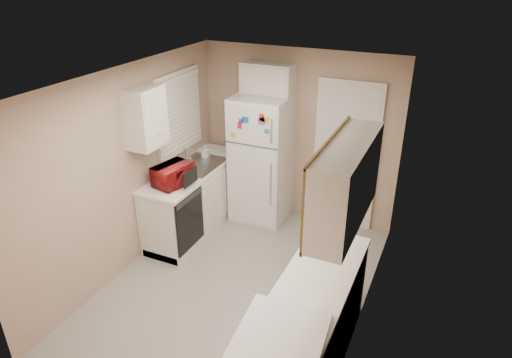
% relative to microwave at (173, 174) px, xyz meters
% --- Properties ---
extents(floor, '(3.80, 3.80, 0.00)m').
position_rel_microwave_xyz_m(floor, '(1.08, -0.41, -1.05)').
color(floor, '#B0ADA5').
rests_on(floor, ground).
extents(ceiling, '(3.80, 3.80, 0.00)m').
position_rel_microwave_xyz_m(ceiling, '(1.08, -0.41, 1.35)').
color(ceiling, white).
rests_on(ceiling, floor).
extents(wall_left, '(3.80, 3.80, 0.00)m').
position_rel_microwave_xyz_m(wall_left, '(-0.32, -0.41, 0.15)').
color(wall_left, tan).
rests_on(wall_left, floor).
extents(wall_right, '(3.80, 3.80, 0.00)m').
position_rel_microwave_xyz_m(wall_right, '(2.48, -0.41, 0.15)').
color(wall_right, tan).
rests_on(wall_right, floor).
extents(wall_back, '(2.80, 2.80, 0.00)m').
position_rel_microwave_xyz_m(wall_back, '(1.08, 1.49, 0.15)').
color(wall_back, tan).
rests_on(wall_back, floor).
extents(wall_front, '(2.80, 2.80, 0.00)m').
position_rel_microwave_xyz_m(wall_front, '(1.08, -2.31, 0.15)').
color(wall_front, tan).
rests_on(wall_front, floor).
extents(left_counter, '(0.60, 1.80, 0.90)m').
position_rel_microwave_xyz_m(left_counter, '(-0.02, 0.49, -0.60)').
color(left_counter, silver).
rests_on(left_counter, floor).
extents(dishwasher, '(0.03, 0.58, 0.72)m').
position_rel_microwave_xyz_m(dishwasher, '(0.27, -0.11, -0.56)').
color(dishwasher, black).
rests_on(dishwasher, floor).
extents(sink, '(0.54, 0.74, 0.16)m').
position_rel_microwave_xyz_m(sink, '(-0.02, 0.64, -0.19)').
color(sink, gray).
rests_on(sink, left_counter).
extents(microwave, '(0.52, 0.35, 0.31)m').
position_rel_microwave_xyz_m(microwave, '(0.00, 0.00, 0.00)').
color(microwave, maroon).
rests_on(microwave, left_counter).
extents(soap_bottle, '(0.08, 0.08, 0.18)m').
position_rel_microwave_xyz_m(soap_bottle, '(-0.07, 0.90, -0.05)').
color(soap_bottle, white).
rests_on(soap_bottle, left_counter).
extents(window_blinds, '(0.10, 0.98, 1.08)m').
position_rel_microwave_xyz_m(window_blinds, '(-0.28, 0.64, 0.55)').
color(window_blinds, silver).
rests_on(window_blinds, wall_left).
extents(upper_cabinet_left, '(0.30, 0.45, 0.70)m').
position_rel_microwave_xyz_m(upper_cabinet_left, '(-0.17, -0.19, 0.75)').
color(upper_cabinet_left, silver).
rests_on(upper_cabinet_left, wall_left).
extents(refrigerator, '(0.75, 0.73, 1.80)m').
position_rel_microwave_xyz_m(refrigerator, '(0.68, 1.17, -0.15)').
color(refrigerator, silver).
rests_on(refrigerator, floor).
extents(cabinet_over_fridge, '(0.70, 0.30, 0.40)m').
position_rel_microwave_xyz_m(cabinet_over_fridge, '(0.68, 1.34, 0.95)').
color(cabinet_over_fridge, silver).
rests_on(cabinet_over_fridge, wall_back).
extents(interior_door, '(0.86, 0.06, 2.08)m').
position_rel_microwave_xyz_m(interior_door, '(1.78, 1.45, -0.03)').
color(interior_door, silver).
rests_on(interior_door, floor).
extents(right_counter, '(0.60, 2.00, 0.90)m').
position_rel_microwave_xyz_m(right_counter, '(2.18, -1.21, -0.60)').
color(right_counter, silver).
rests_on(right_counter, floor).
extents(upper_cabinet_right, '(0.30, 1.20, 0.70)m').
position_rel_microwave_xyz_m(upper_cabinet_right, '(2.33, -0.91, 0.75)').
color(upper_cabinet_right, silver).
rests_on(upper_cabinet_right, wall_right).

